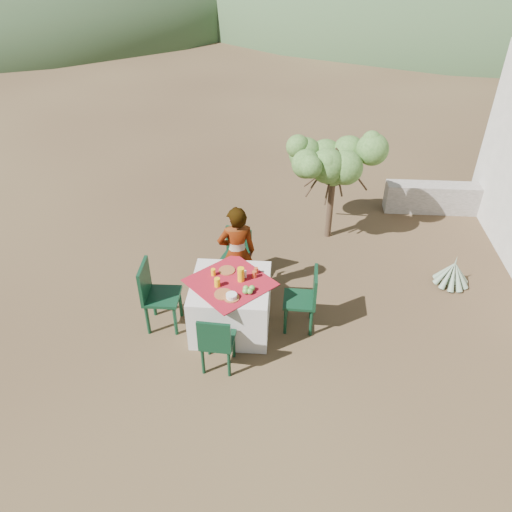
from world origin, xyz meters
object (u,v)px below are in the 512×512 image
at_px(chair_near, 216,341).
at_px(juice_pitcher, 241,274).
at_px(chair_right, 306,297).
at_px(table, 231,304).
at_px(chair_far, 236,254).
at_px(agave, 452,274).
at_px(shrub_tree, 337,165).
at_px(person, 237,253).
at_px(chair_left, 155,293).

height_order(chair_near, juice_pitcher, juice_pitcher).
xyz_separation_m(chair_right, juice_pitcher, (-0.85, -0.03, 0.35)).
xyz_separation_m(table, chair_right, (0.99, 0.07, 0.13)).
relative_size(chair_far, agave, 1.52).
bearing_deg(shrub_tree, person, -129.44).
relative_size(table, chair_far, 1.49).
distance_m(chair_near, agave, 3.87).
relative_size(table, chair_left, 1.30).
relative_size(chair_far, chair_near, 1.01).
bearing_deg(agave, chair_right, -153.97).
distance_m(table, juice_pitcher, 0.50).
relative_size(person, agave, 2.59).
height_order(table, shrub_tree, shrub_tree).
height_order(table, chair_near, chair_near).
height_order(chair_right, person, person).
relative_size(person, juice_pitcher, 7.47).
bearing_deg(juice_pitcher, table, -163.59).
bearing_deg(chair_near, chair_far, -87.76).
xyz_separation_m(person, agave, (3.22, 0.48, -0.55)).
xyz_separation_m(chair_near, agave, (3.32, 1.96, -0.29)).
bearing_deg(chair_left, chair_near, -130.64).
height_order(chair_right, agave, chair_right).
distance_m(chair_near, chair_right, 1.38).
height_order(chair_near, chair_right, chair_right).
bearing_deg(chair_near, agave, -145.62).
bearing_deg(chair_left, chair_far, -42.75).
bearing_deg(shrub_tree, table, -121.04).
bearing_deg(person, chair_right, 132.78).
relative_size(table, chair_right, 1.41).
xyz_separation_m(chair_near, juice_pitcher, (0.22, 0.84, 0.38)).
relative_size(table, juice_pitcher, 6.55).
bearing_deg(juice_pitcher, chair_near, -104.78).
relative_size(table, agave, 2.27).
bearing_deg(shrub_tree, chair_right, -101.51).
xyz_separation_m(table, shrub_tree, (1.48, 2.46, 0.94)).
bearing_deg(table, shrub_tree, 58.96).
xyz_separation_m(chair_far, chair_left, (-0.97, -1.08, 0.07)).
bearing_deg(table, chair_left, -177.85).
bearing_deg(person, juice_pitcher, 85.67).
bearing_deg(table, chair_far, 91.76).
bearing_deg(chair_left, agave, -75.13).
bearing_deg(agave, person, -171.45).
bearing_deg(chair_near, chair_right, -137.35).
xyz_separation_m(table, juice_pitcher, (0.14, 0.04, 0.48)).
distance_m(chair_left, agave, 4.42).
height_order(table, juice_pitcher, juice_pitcher).
xyz_separation_m(chair_near, person, (0.10, 1.48, 0.26)).
height_order(shrub_tree, agave, shrub_tree).
distance_m(chair_left, person, 1.26).
bearing_deg(juice_pitcher, chair_left, -176.06).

